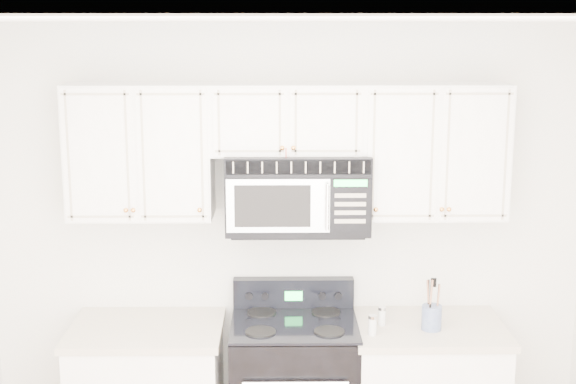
{
  "coord_description": "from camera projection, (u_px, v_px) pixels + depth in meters",
  "views": [
    {
      "loc": [
        -0.05,
        -2.85,
        2.58
      ],
      "look_at": [
        0.0,
        1.3,
        1.72
      ],
      "focal_mm": 50.0,
      "sensor_mm": 36.0,
      "label": 1
    }
  ],
  "objects": [
    {
      "name": "room",
      "position": [
        292.0,
        370.0,
        3.05
      ],
      "size": [
        3.51,
        3.51,
        2.61
      ],
      "color": "#91623E",
      "rests_on": "ground"
    },
    {
      "name": "shaker_salt",
      "position": [
        382.0,
        316.0,
        4.53
      ],
      "size": [
        0.04,
        0.04,
        0.11
      ],
      "color": "silver",
      "rests_on": "base_cabinet_right"
    },
    {
      "name": "shaker_pepper",
      "position": [
        372.0,
        325.0,
        4.38
      ],
      "size": [
        0.05,
        0.05,
        0.11
      ],
      "color": "silver",
      "rests_on": "base_cabinet_right"
    },
    {
      "name": "upper_cabinets",
      "position": [
        287.0,
        144.0,
        4.47
      ],
      "size": [
        2.44,
        0.37,
        0.75
      ],
      "color": "white",
      "rests_on": "ground"
    },
    {
      "name": "microwave",
      "position": [
        298.0,
        192.0,
        4.49
      ],
      "size": [
        0.8,
        0.45,
        0.44
      ],
      "color": "black",
      "rests_on": "ground"
    },
    {
      "name": "utensil_crock",
      "position": [
        432.0,
        316.0,
        4.46
      ],
      "size": [
        0.11,
        0.11,
        0.3
      ],
      "color": "slate",
      "rests_on": "base_cabinet_right"
    }
  ]
}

